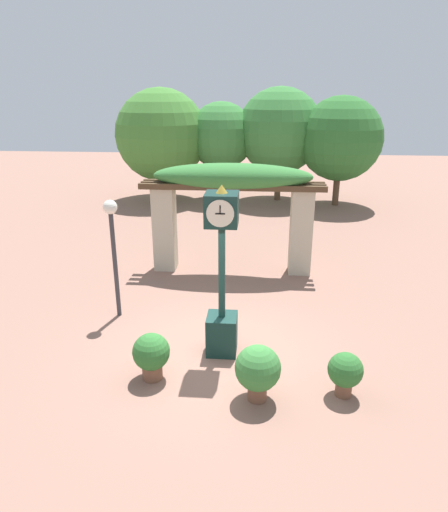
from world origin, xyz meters
The scene contains 8 objects.
ground_plane centered at (0.00, 0.00, 0.00)m, with size 60.00×60.00×0.00m, color #8E6656.
pedestal_clock centered at (0.10, 0.07, 1.56)m, with size 0.59×0.64×3.39m.
pergola centered at (0.00, 4.49, 2.26)m, with size 5.07×1.20×3.09m.
potted_plant_near_left centered at (2.30, -1.15, 0.47)m, with size 0.60×0.60×0.81m.
potted_plant_near_right centered at (-1.09, -0.93, 0.50)m, with size 0.68×0.68×0.89m.
potted_plant_far_left centered at (0.82, -1.38, 0.58)m, with size 0.78×0.78×1.00m.
lamp_post centered at (-2.43, 1.44, 1.97)m, with size 0.31×0.31×2.74m.
tree_line centered at (-0.13, 13.35, 3.01)m, with size 11.92×4.55×5.11m.
Camera 1 is at (0.79, -7.86, 4.97)m, focal length 32.00 mm.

